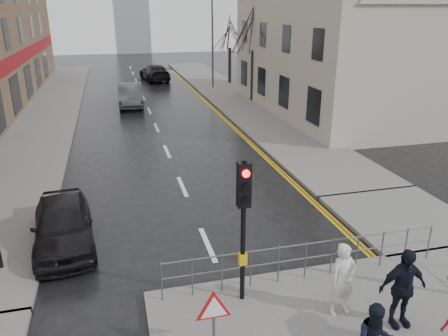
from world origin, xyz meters
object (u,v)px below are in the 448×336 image
pedestrian_d (402,288)px  car_parked (63,224)px  pedestrian_a (343,280)px  car_mid (131,95)px

pedestrian_d → car_parked: 9.01m
pedestrian_a → pedestrian_d: pedestrian_d is taller
car_parked → car_mid: size_ratio=0.87×
pedestrian_a → car_parked: (-6.15, 4.82, -0.30)m
pedestrian_d → car_mid: bearing=102.1°
car_parked → car_mid: (2.94, 18.93, 0.07)m
pedestrian_d → car_parked: bearing=145.0°
pedestrian_a → car_mid: size_ratio=0.37×
car_mid → pedestrian_d: bearing=-78.3°
pedestrian_d → pedestrian_a: bearing=149.5°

